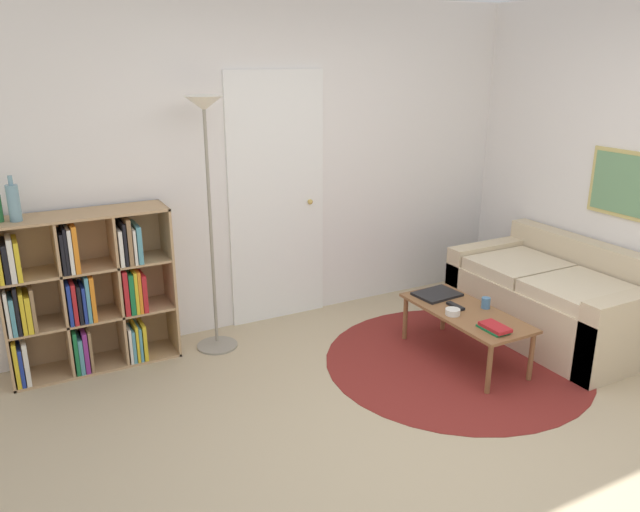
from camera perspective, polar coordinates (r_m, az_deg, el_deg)
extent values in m
plane|color=tan|center=(3.77, 10.48, -17.42)|extent=(14.00, 14.00, 0.00)
cube|color=silver|center=(5.08, -4.55, 8.16)|extent=(7.49, 0.05, 2.60)
cube|color=white|center=(5.12, -3.95, 5.11)|extent=(0.84, 0.02, 2.05)
sphere|color=tan|center=(5.23, -0.90, 4.97)|extent=(0.04, 0.04, 0.04)
cube|color=silver|center=(5.56, 22.83, 7.67)|extent=(0.05, 5.22, 2.60)
cube|color=tan|center=(5.29, 25.93, 5.95)|extent=(0.02, 0.56, 0.51)
cube|color=#669366|center=(5.28, 25.85, 5.94)|extent=(0.01, 0.50, 0.45)
cylinder|color=maroon|center=(4.77, 12.33, -9.37)|extent=(1.92, 1.92, 0.01)
cube|color=tan|center=(4.66, -27.15, -4.10)|extent=(0.02, 0.34, 1.14)
cube|color=tan|center=(4.78, -13.62, -2.03)|extent=(0.02, 0.34, 1.14)
cube|color=tan|center=(4.53, -21.06, 3.56)|extent=(1.15, 0.34, 0.02)
cube|color=tan|center=(4.91, -19.58, -9.19)|extent=(1.15, 0.34, 0.02)
cube|color=tan|center=(4.84, -20.58, -2.45)|extent=(1.15, 0.02, 1.14)
cube|color=tan|center=(4.67, -22.53, -3.41)|extent=(0.02, 0.32, 1.10)
cube|color=tan|center=(4.71, -18.08, -2.73)|extent=(0.02, 0.32, 1.10)
cube|color=tan|center=(4.75, -20.05, -5.14)|extent=(1.11, 0.32, 0.02)
cube|color=tan|center=(4.63, -20.54, -0.95)|extent=(1.11, 0.32, 0.02)
cube|color=gold|center=(4.76, -26.06, -8.65)|extent=(0.03, 0.21, 0.32)
cube|color=navy|center=(4.79, -25.70, -8.73)|extent=(0.02, 0.27, 0.27)
cube|color=silver|center=(4.77, -25.32, -8.56)|extent=(0.03, 0.24, 0.31)
cube|color=#196B38|center=(4.77, -21.51, -7.96)|extent=(0.03, 0.22, 0.32)
cube|color=teal|center=(4.80, -21.14, -8.17)|extent=(0.03, 0.24, 0.26)
cube|color=#7F287A|center=(4.78, -20.74, -7.95)|extent=(0.03, 0.21, 0.30)
cube|color=olive|center=(4.77, -20.34, -7.92)|extent=(0.02, 0.19, 0.30)
cube|color=silver|center=(4.85, -17.20, -7.42)|extent=(0.02, 0.27, 0.26)
cube|color=teal|center=(4.82, -16.83, -7.63)|extent=(0.02, 0.20, 0.25)
cube|color=gold|center=(4.84, -16.59, -7.32)|extent=(0.02, 0.25, 0.28)
cube|color=teal|center=(4.84, -16.30, -7.40)|extent=(0.02, 0.23, 0.26)
cube|color=gold|center=(4.83, -15.90, -7.35)|extent=(0.03, 0.19, 0.27)
cube|color=silver|center=(4.61, -26.71, -4.57)|extent=(0.02, 0.20, 0.31)
cube|color=teal|center=(4.62, -26.31, -4.79)|extent=(0.03, 0.20, 0.26)
cube|color=black|center=(4.62, -26.01, -4.29)|extent=(0.02, 0.22, 0.33)
cube|color=gold|center=(4.64, -25.60, -4.41)|extent=(0.03, 0.25, 0.29)
cube|color=gold|center=(4.63, -25.16, -4.56)|extent=(0.03, 0.23, 0.26)
cube|color=olive|center=(4.61, -24.79, -4.27)|extent=(0.02, 0.21, 0.31)
cube|color=navy|center=(4.63, -22.04, -3.89)|extent=(0.02, 0.22, 0.29)
cube|color=#B21E23|center=(4.66, -21.69, -3.74)|extent=(0.03, 0.27, 0.29)
cube|color=black|center=(4.63, -21.23, -3.93)|extent=(0.02, 0.20, 0.27)
cube|color=navy|center=(4.65, -20.88, -3.91)|extent=(0.02, 0.22, 0.26)
cube|color=teal|center=(4.63, -20.59, -3.49)|extent=(0.02, 0.21, 0.33)
cube|color=orange|center=(4.63, -20.18, -3.50)|extent=(0.03, 0.19, 0.32)
cube|color=#B21E23|center=(4.68, -17.55, -2.95)|extent=(0.03, 0.25, 0.33)
cube|color=#196B38|center=(4.67, -17.01, -3.13)|extent=(0.03, 0.20, 0.30)
cube|color=gold|center=(4.69, -16.69, -2.93)|extent=(0.02, 0.24, 0.31)
cube|color=orange|center=(4.70, -16.40, -2.87)|extent=(0.02, 0.25, 0.31)
cube|color=#B21E23|center=(4.69, -15.94, -3.09)|extent=(0.03, 0.20, 0.28)
cube|color=black|center=(4.53, -26.85, -0.36)|extent=(0.03, 0.26, 0.26)
cube|color=silver|center=(4.49, -26.42, -0.21)|extent=(0.03, 0.19, 0.29)
cube|color=gold|center=(4.52, -25.96, -0.19)|extent=(0.03, 0.25, 0.26)
cube|color=black|center=(4.53, -22.59, 0.39)|extent=(0.02, 0.24, 0.28)
cube|color=black|center=(4.51, -22.32, 0.60)|extent=(0.02, 0.22, 0.32)
cube|color=silver|center=(4.52, -21.98, 0.61)|extent=(0.02, 0.22, 0.31)
cube|color=orange|center=(4.51, -21.56, 0.74)|extent=(0.03, 0.20, 0.33)
cube|color=silver|center=(4.57, -17.95, 0.89)|extent=(0.03, 0.22, 0.26)
cube|color=black|center=(4.58, -17.64, 1.25)|extent=(0.02, 0.25, 0.30)
cube|color=olive|center=(4.59, -17.29, 1.50)|extent=(0.03, 0.27, 0.33)
cube|color=silver|center=(4.60, -16.86, 1.11)|extent=(0.02, 0.27, 0.25)
cube|color=teal|center=(4.61, -16.46, 1.26)|extent=(0.03, 0.26, 0.27)
cylinder|color=gray|center=(4.96, -9.37, -8.06)|extent=(0.31, 0.31, 0.01)
cylinder|color=gray|center=(4.62, -9.96, 2.44)|extent=(0.02, 0.02, 1.79)
cone|color=white|center=(4.47, -10.59, 13.56)|extent=(0.27, 0.27, 0.10)
cube|color=#CCB793|center=(5.31, 20.29, -4.56)|extent=(0.88, 1.54, 0.46)
cube|color=#CCB793|center=(5.52, 22.97, -2.42)|extent=(0.16, 1.54, 0.74)
cube|color=#CCB793|center=(4.90, 26.34, -6.38)|extent=(0.88, 0.16, 0.60)
cube|color=#CCB793|center=(5.73, 15.30, -1.66)|extent=(0.88, 0.16, 0.60)
cube|color=beige|center=(4.97, 22.60, -2.91)|extent=(0.68, 0.59, 0.10)
cube|color=beige|center=(5.35, 17.64, -0.91)|extent=(0.68, 0.59, 0.10)
cube|color=brown|center=(4.68, 13.19, -5.02)|extent=(0.46, 1.03, 0.02)
cylinder|color=brown|center=(4.33, 15.20, -9.95)|extent=(0.04, 0.04, 0.36)
cylinder|color=brown|center=(4.99, 7.81, -5.64)|extent=(0.04, 0.04, 0.36)
cylinder|color=brown|center=(4.58, 18.75, -8.70)|extent=(0.04, 0.04, 0.36)
cylinder|color=brown|center=(5.20, 11.24, -4.78)|extent=(0.04, 0.04, 0.36)
cube|color=black|center=(4.92, 10.65, -3.45)|extent=(0.35, 0.27, 0.02)
cylinder|color=silver|center=(4.58, 12.04, -5.02)|extent=(0.11, 0.11, 0.04)
cube|color=#196B38|center=(4.41, 15.53, -6.46)|extent=(0.12, 0.21, 0.02)
cube|color=#B21E23|center=(4.40, 15.72, -6.27)|extent=(0.12, 0.21, 0.02)
cylinder|color=teal|center=(4.75, 14.92, -4.17)|extent=(0.06, 0.06, 0.08)
cube|color=black|center=(4.72, 12.28, -4.49)|extent=(0.05, 0.16, 0.02)
cylinder|color=#6B93A3|center=(4.45, -26.20, 4.36)|extent=(0.08, 0.08, 0.24)
cylinder|color=#6B93A3|center=(4.42, -26.47, 6.22)|extent=(0.03, 0.03, 0.06)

